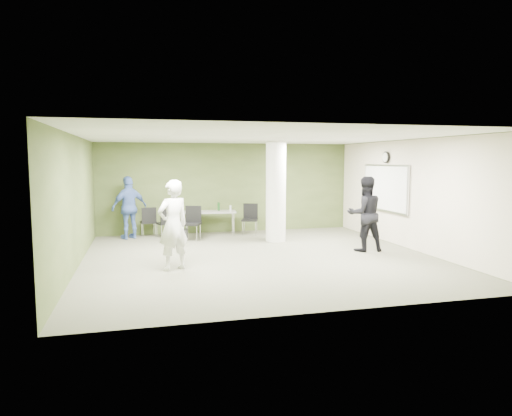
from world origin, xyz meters
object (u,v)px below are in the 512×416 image
object	(u,v)px
folding_table	(211,213)
man_blue	(129,208)
chair_back_left	(166,221)
woman_white	(173,225)
man_black	(365,214)

from	to	relation	value
folding_table	man_blue	xyz separation A→B (m)	(-2.36, -0.02, 0.22)
chair_back_left	woman_white	world-z (taller)	woman_white
chair_back_left	man_blue	xyz separation A→B (m)	(-1.02, 0.09, 0.41)
chair_back_left	man_black	size ratio (longest dim) A/B	0.46
folding_table	man_blue	bearing A→B (deg)	-172.64
folding_table	man_blue	distance (m)	2.37
woman_white	man_blue	distance (m)	4.26
folding_table	man_black	size ratio (longest dim) A/B	0.87
woman_white	man_black	world-z (taller)	woman_white
chair_back_left	man_black	xyz separation A→B (m)	(4.72, -3.22, 0.44)
chair_back_left	man_blue	distance (m)	1.10
folding_table	man_black	world-z (taller)	man_black
folding_table	man_black	distance (m)	4.75
folding_table	chair_back_left	world-z (taller)	folding_table
woman_white	man_black	bearing A→B (deg)	163.41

